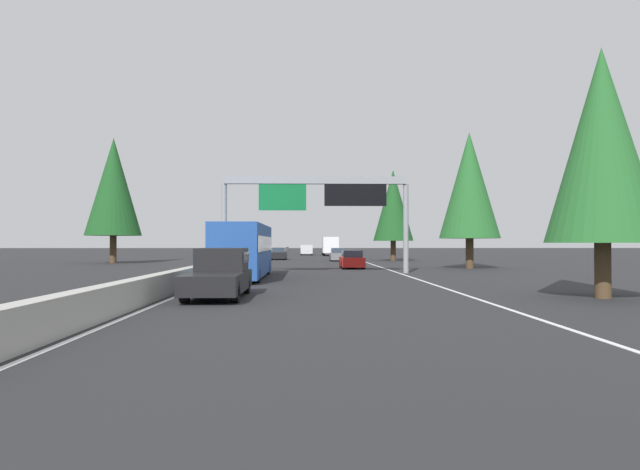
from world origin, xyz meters
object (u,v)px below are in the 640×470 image
(sedan_mid_center, at_px, (338,255))
(minivan_far_right, at_px, (307,249))
(sedan_mid_right, at_px, (279,254))
(conifer_right_mid, at_px, (393,206))
(conifer_right_foreground, at_px, (602,145))
(box_truck_far_left, at_px, (330,245))
(sedan_distant_b, at_px, (352,260))
(conifer_right_near, at_px, (469,185))
(conifer_left_near, at_px, (113,187))
(bus_near_center, at_px, (244,249))
(pickup_distant_a, at_px, (220,273))
(sign_gantry_overhead, at_px, (318,196))

(sedan_mid_center, height_order, minivan_far_right, minivan_far_right)
(sedan_mid_right, distance_m, conifer_right_mid, 15.24)
(sedan_mid_center, relative_size, minivan_far_right, 0.88)
(conifer_right_foreground, bearing_deg, box_truck_far_left, 5.79)
(sedan_distant_b, height_order, conifer_right_near, conifer_right_near)
(conifer_right_near, height_order, conifer_left_near, conifer_left_near)
(bus_near_center, distance_m, conifer_right_foreground, 19.75)
(box_truck_far_left, xyz_separation_m, conifer_right_foreground, (-71.50, -7.25, 4.09))
(bus_near_center, xyz_separation_m, box_truck_far_left, (58.91, -7.43, -0.11))
(pickup_distant_a, bearing_deg, sedan_mid_center, -9.04)
(sedan_mid_right, bearing_deg, conifer_right_foreground, -163.86)
(sign_gantry_overhead, bearing_deg, conifer_right_mid, -18.78)
(pickup_distant_a, height_order, conifer_left_near, conifer_left_near)
(pickup_distant_a, relative_size, sedan_mid_center, 1.27)
(pickup_distant_a, relative_size, sedan_distant_b, 1.27)
(pickup_distant_a, distance_m, sedan_mid_center, 43.84)
(sedan_mid_right, xyz_separation_m, conifer_left_near, (-12.03, 16.15, 7.02))
(sedan_mid_center, xyz_separation_m, minivan_far_right, (31.12, 3.54, 0.27))
(sedan_distant_b, relative_size, conifer_right_mid, 0.42)
(conifer_right_mid, bearing_deg, pickup_distant_a, 163.22)
(sign_gantry_overhead, distance_m, bus_near_center, 7.75)
(pickup_distant_a, height_order, minivan_far_right, pickup_distant_a)
(pickup_distant_a, xyz_separation_m, sedan_mid_right, (48.85, 0.04, -0.23))
(bus_near_center, distance_m, conifer_right_mid, 35.29)
(pickup_distant_a, relative_size, bus_near_center, 0.49)
(sedan_distant_b, relative_size, minivan_far_right, 0.88)
(sign_gantry_overhead, distance_m, conifer_right_near, 14.26)
(sedan_mid_center, xyz_separation_m, conifer_left_near, (-6.48, 23.08, 7.02))
(bus_near_center, bearing_deg, minivan_far_right, -3.36)
(box_truck_far_left, xyz_separation_m, sedan_mid_center, (-27.31, 0.21, -0.93))
(conifer_right_near, relative_size, conifer_left_near, 0.87)
(sedan_mid_right, height_order, sedan_mid_center, same)
(conifer_right_near, bearing_deg, conifer_right_foreground, 175.27)
(conifer_left_near, bearing_deg, pickup_distant_a, -156.26)
(minivan_far_right, height_order, conifer_left_near, conifer_left_near)
(pickup_distant_a, height_order, conifer_right_foreground, conifer_right_foreground)
(conifer_right_foreground, bearing_deg, sedan_distant_b, 16.29)
(minivan_far_right, relative_size, conifer_right_near, 0.46)
(minivan_far_right, bearing_deg, conifer_right_mid, -162.00)
(bus_near_center, xyz_separation_m, conifer_left_near, (25.12, 15.86, 5.99))
(box_truck_far_left, bearing_deg, conifer_right_mid, -167.02)
(conifer_left_near, bearing_deg, sedan_mid_right, -53.33)
(sedan_mid_center, bearing_deg, box_truck_far_left, -0.44)
(sedan_mid_center, xyz_separation_m, conifer_right_near, (-19.26, -9.52, 5.99))
(minivan_far_right, bearing_deg, pickup_distant_a, 177.42)
(conifer_right_near, bearing_deg, sedan_distant_b, 87.97)
(sedan_distant_b, distance_m, conifer_right_near, 11.19)
(sign_gantry_overhead, height_order, conifer_left_near, conifer_left_near)
(sedan_distant_b, bearing_deg, conifer_right_near, -92.03)
(conifer_left_near, bearing_deg, bus_near_center, -147.73)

